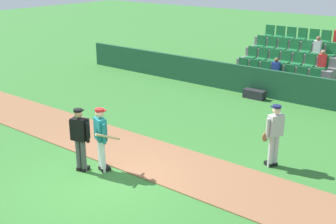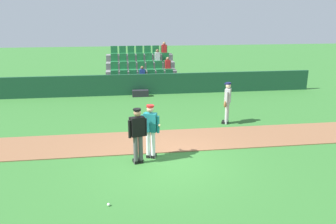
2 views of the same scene
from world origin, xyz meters
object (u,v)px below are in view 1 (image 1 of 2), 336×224
(batter_teal_jersey, at_px, (101,137))
(runner_grey_jersey, at_px, (274,134))
(umpire_home_plate, at_px, (80,136))
(equipment_bag, at_px, (254,94))

(batter_teal_jersey, xyz_separation_m, runner_grey_jersey, (3.47, 3.06, -0.01))
(umpire_home_plate, height_order, equipment_bag, umpire_home_plate)
(batter_teal_jersey, relative_size, equipment_bag, 1.96)
(runner_grey_jersey, bearing_deg, batter_teal_jersey, -138.62)
(runner_grey_jersey, relative_size, equipment_bag, 1.96)
(umpire_home_plate, distance_m, equipment_bag, 8.83)
(batter_teal_jersey, height_order, runner_grey_jersey, same)
(batter_teal_jersey, distance_m, runner_grey_jersey, 4.63)
(runner_grey_jersey, distance_m, equipment_bag, 6.35)
(batter_teal_jersey, height_order, equipment_bag, batter_teal_jersey)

